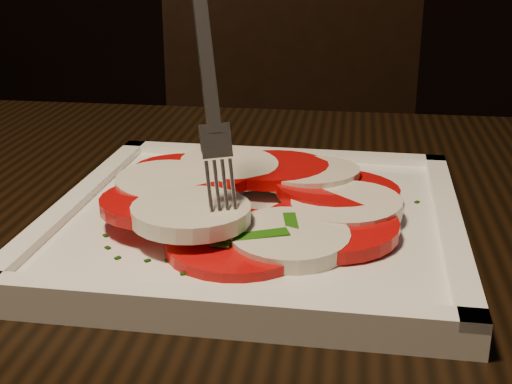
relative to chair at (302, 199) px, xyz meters
name	(u,v)px	position (x,y,z in m)	size (l,w,h in m)	color
chair	(302,199)	(0.00, 0.00, 0.00)	(0.52, 0.52, 0.93)	black
plate	(256,223)	(0.02, -0.64, 0.22)	(0.27, 0.27, 0.01)	white
caprese_salad	(256,198)	(0.02, -0.64, 0.24)	(0.21, 0.22, 0.03)	red
fork	(204,67)	(-0.01, -0.66, 0.33)	(0.03, 0.06, 0.16)	white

